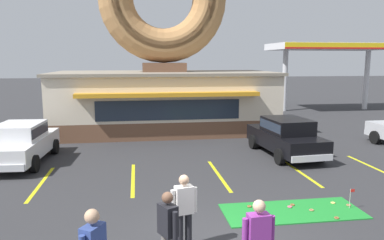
{
  "coord_description": "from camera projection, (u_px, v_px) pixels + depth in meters",
  "views": [
    {
      "loc": [
        -1.57,
        -7.46,
        4.03
      ],
      "look_at": [
        0.27,
        5.0,
        2.0
      ],
      "focal_mm": 35.0,
      "sensor_mm": 36.0,
      "label": 1
    }
  ],
  "objects": [
    {
      "name": "donut_shop_building",
      "position": [
        164.0,
        65.0,
        21.18
      ],
      "size": [
        12.3,
        6.75,
        10.96
      ],
      "color": "brown",
      "rests_on": "ground"
    },
    {
      "name": "putting_mat",
      "position": [
        292.0,
        211.0,
        10.03
      ],
      "size": [
        3.73,
        1.51,
        0.03
      ],
      "primitive_type": "cube",
      "color": "#1E842D",
      "rests_on": "ground"
    },
    {
      "name": "mini_donut_near_left",
      "position": [
        249.0,
        206.0,
        10.28
      ],
      "size": [
        0.13,
        0.13,
        0.04
      ],
      "primitive_type": "torus",
      "color": "brown",
      "rests_on": "putting_mat"
    },
    {
      "name": "mini_donut_near_right",
      "position": [
        261.0,
        206.0,
        10.32
      ],
      "size": [
        0.13,
        0.13,
        0.04
      ],
      "primitive_type": "torus",
      "color": "#A5724C",
      "rests_on": "putting_mat"
    },
    {
      "name": "mini_donut_mid_left",
      "position": [
        290.0,
        207.0,
        10.25
      ],
      "size": [
        0.13,
        0.13,
        0.04
      ],
      "primitive_type": "torus",
      "color": "#D8667F",
      "rests_on": "putting_mat"
    },
    {
      "name": "mini_donut_mid_centre",
      "position": [
        292.0,
        205.0,
        10.39
      ],
      "size": [
        0.13,
        0.13,
        0.04
      ],
      "primitive_type": "torus",
      "color": "brown",
      "rests_on": "putting_mat"
    },
    {
      "name": "mini_donut_mid_right",
      "position": [
        337.0,
        218.0,
        9.53
      ],
      "size": [
        0.13,
        0.13,
        0.04
      ],
      "primitive_type": "torus",
      "color": "brown",
      "rests_on": "putting_mat"
    },
    {
      "name": "mini_donut_far_left",
      "position": [
        333.0,
        203.0,
        10.54
      ],
      "size": [
        0.13,
        0.13,
        0.04
      ],
      "primitive_type": "torus",
      "color": "#E5C666",
      "rests_on": "putting_mat"
    },
    {
      "name": "mini_donut_far_centre",
      "position": [
        349.0,
        205.0,
        10.37
      ],
      "size": [
        0.13,
        0.13,
        0.04
      ],
      "primitive_type": "torus",
      "color": "#A5724C",
      "rests_on": "putting_mat"
    },
    {
      "name": "mini_donut_far_right",
      "position": [
        312.0,
        210.0,
        10.03
      ],
      "size": [
        0.13,
        0.13,
        0.04
      ],
      "primitive_type": "torus",
      "color": "#A5724C",
      "rests_on": "putting_mat"
    },
    {
      "name": "golf_ball",
      "position": [
        259.0,
        212.0,
        9.91
      ],
      "size": [
        0.04,
        0.04,
        0.04
      ],
      "primitive_type": "sphere",
      "color": "white",
      "rests_on": "putting_mat"
    },
    {
      "name": "putting_flag_pin",
      "position": [
        351.0,
        194.0,
        10.14
      ],
      "size": [
        0.13,
        0.01,
        0.55
      ],
      "color": "silver",
      "rests_on": "putting_mat"
    },
    {
      "name": "car_white",
      "position": [
        21.0,
        141.0,
        14.63
      ],
      "size": [
        2.17,
        4.65,
        1.6
      ],
      "color": "silver",
      "rests_on": "ground"
    },
    {
      "name": "car_black",
      "position": [
        286.0,
        135.0,
        15.87
      ],
      "size": [
        2.23,
        4.67,
        1.6
      ],
      "color": "black",
      "rests_on": "ground"
    },
    {
      "name": "pedestrian_blue_sweater_man",
      "position": [
        184.0,
        208.0,
        7.93
      ],
      "size": [
        0.58,
        0.32,
        1.65
      ],
      "color": "#232328",
      "rests_on": "ground"
    },
    {
      "name": "pedestrian_hooded_kid",
      "position": [
        168.0,
        229.0,
        6.97
      ],
      "size": [
        0.39,
        0.54,
        1.64
      ],
      "color": "slate",
      "rests_on": "ground"
    },
    {
      "name": "trash_bin",
      "position": [
        24.0,
        136.0,
        17.5
      ],
      "size": [
        0.57,
        0.57,
        0.97
      ],
      "color": "#51565B",
      "rests_on": "ground"
    },
    {
      "name": "gas_station_canopy",
      "position": [
        328.0,
        49.0,
        29.6
      ],
      "size": [
        9.0,
        4.46,
        5.3
      ],
      "color": "silver",
      "rests_on": "ground"
    },
    {
      "name": "parking_stripe_far_left",
      "position": [
        41.0,
        183.0,
        12.35
      ],
      "size": [
        0.12,
        3.6,
        0.01
      ],
      "primitive_type": "cube",
      "color": "yellow",
      "rests_on": "ground"
    },
    {
      "name": "parking_stripe_left",
      "position": [
        133.0,
        179.0,
        12.79
      ],
      "size": [
        0.12,
        3.6,
        0.01
      ],
      "primitive_type": "cube",
      "color": "yellow",
      "rests_on": "ground"
    },
    {
      "name": "parking_stripe_mid_left",
      "position": [
        219.0,
        175.0,
        13.22
      ],
      "size": [
        0.12,
        3.6,
        0.01
      ],
      "primitive_type": "cube",
      "color": "yellow",
      "rests_on": "ground"
    },
    {
      "name": "parking_stripe_centre",
      "position": [
        299.0,
        171.0,
        13.65
      ],
      "size": [
        0.12,
        3.6,
        0.01
      ],
      "primitive_type": "cube",
      "color": "yellow",
      "rests_on": "ground"
    },
    {
      "name": "parking_stripe_mid_right",
      "position": [
        374.0,
        168.0,
        14.09
      ],
      "size": [
        0.12,
        3.6,
        0.01
      ],
      "primitive_type": "cube",
      "color": "yellow",
      "rests_on": "ground"
    }
  ]
}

